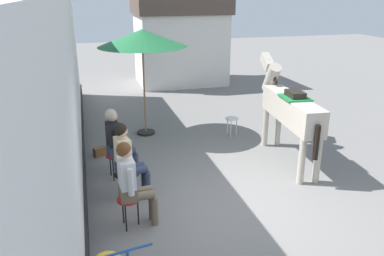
{
  "coord_description": "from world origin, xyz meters",
  "views": [
    {
      "loc": [
        -2.2,
        -5.33,
        3.44
      ],
      "look_at": [
        -0.4,
        1.2,
        1.05
      ],
      "focal_mm": 36.7,
      "sensor_mm": 36.0,
      "label": 1
    }
  ],
  "objects_px": {
    "seated_visitor_middle": "(127,157)",
    "spare_stool_white": "(232,120)",
    "seated_visitor_far": "(117,140)",
    "seated_visitor_near": "(131,180)",
    "saddled_horse_center": "(289,108)",
    "cafe_parasol": "(142,39)",
    "satchel_bag": "(100,152)"
  },
  "relations": [
    {
      "from": "seated_visitor_middle",
      "to": "spare_stool_white",
      "type": "height_order",
      "value": "seated_visitor_middle"
    },
    {
      "from": "seated_visitor_far",
      "to": "spare_stool_white",
      "type": "distance_m",
      "value": 3.36
    },
    {
      "from": "seated_visitor_near",
      "to": "seated_visitor_far",
      "type": "xyz_separation_m",
      "value": [
        -0.05,
        1.74,
        0.0
      ]
    },
    {
      "from": "seated_visitor_middle",
      "to": "spare_stool_white",
      "type": "bearing_deg",
      "value": 40.89
    },
    {
      "from": "seated_visitor_far",
      "to": "saddled_horse_center",
      "type": "xyz_separation_m",
      "value": [
        3.5,
        -0.1,
        0.38
      ]
    },
    {
      "from": "saddled_horse_center",
      "to": "cafe_parasol",
      "type": "relative_size",
      "value": 1.16
    },
    {
      "from": "spare_stool_white",
      "to": "satchel_bag",
      "type": "relative_size",
      "value": 1.64
    },
    {
      "from": "seated_visitor_middle",
      "to": "saddled_horse_center",
      "type": "bearing_deg",
      "value": 12.62
    },
    {
      "from": "seated_visitor_near",
      "to": "seated_visitor_middle",
      "type": "xyz_separation_m",
      "value": [
        0.04,
        0.88,
        0.0
      ]
    },
    {
      "from": "seated_visitor_near",
      "to": "satchel_bag",
      "type": "xyz_separation_m",
      "value": [
        -0.36,
        2.89,
        -0.68
      ]
    },
    {
      "from": "saddled_horse_center",
      "to": "satchel_bag",
      "type": "height_order",
      "value": "saddled_horse_center"
    },
    {
      "from": "seated_visitor_near",
      "to": "seated_visitor_far",
      "type": "distance_m",
      "value": 1.75
    },
    {
      "from": "seated_visitor_far",
      "to": "satchel_bag",
      "type": "relative_size",
      "value": 4.96
    },
    {
      "from": "seated_visitor_middle",
      "to": "spare_stool_white",
      "type": "relative_size",
      "value": 3.02
    },
    {
      "from": "seated_visitor_near",
      "to": "cafe_parasol",
      "type": "xyz_separation_m",
      "value": [
        0.84,
        4.04,
        1.59
      ]
    },
    {
      "from": "seated_visitor_far",
      "to": "saddled_horse_center",
      "type": "bearing_deg",
      "value": -1.67
    },
    {
      "from": "seated_visitor_far",
      "to": "cafe_parasol",
      "type": "distance_m",
      "value": 2.92
    },
    {
      "from": "seated_visitor_near",
      "to": "seated_visitor_middle",
      "type": "distance_m",
      "value": 0.88
    },
    {
      "from": "seated_visitor_near",
      "to": "saddled_horse_center",
      "type": "distance_m",
      "value": 3.84
    },
    {
      "from": "seated_visitor_far",
      "to": "saddled_horse_center",
      "type": "height_order",
      "value": "saddled_horse_center"
    },
    {
      "from": "cafe_parasol",
      "to": "seated_visitor_far",
      "type": "bearing_deg",
      "value": -111.19
    },
    {
      "from": "spare_stool_white",
      "to": "seated_visitor_middle",
      "type": "bearing_deg",
      "value": -139.11
    },
    {
      "from": "seated_visitor_near",
      "to": "cafe_parasol",
      "type": "distance_m",
      "value": 4.42
    },
    {
      "from": "saddled_horse_center",
      "to": "spare_stool_white",
      "type": "relative_size",
      "value": 6.51
    },
    {
      "from": "seated_visitor_near",
      "to": "satchel_bag",
      "type": "distance_m",
      "value": 2.99
    },
    {
      "from": "satchel_bag",
      "to": "cafe_parasol",
      "type": "bearing_deg",
      "value": 13.62
    },
    {
      "from": "seated_visitor_middle",
      "to": "satchel_bag",
      "type": "height_order",
      "value": "seated_visitor_middle"
    },
    {
      "from": "seated_visitor_near",
      "to": "cafe_parasol",
      "type": "height_order",
      "value": "cafe_parasol"
    },
    {
      "from": "spare_stool_white",
      "to": "satchel_bag",
      "type": "xyz_separation_m",
      "value": [
        -3.24,
        -0.44,
        -0.3
      ]
    },
    {
      "from": "cafe_parasol",
      "to": "spare_stool_white",
      "type": "xyz_separation_m",
      "value": [
        2.04,
        -0.7,
        -1.96
      ]
    },
    {
      "from": "spare_stool_white",
      "to": "cafe_parasol",
      "type": "bearing_deg",
      "value": 161.16
    },
    {
      "from": "satchel_bag",
      "to": "seated_visitor_near",
      "type": "bearing_deg",
      "value": -112.88
    }
  ]
}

